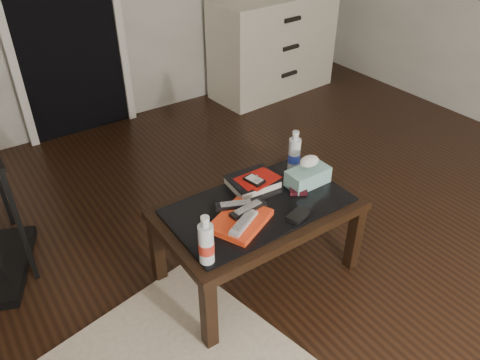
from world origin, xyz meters
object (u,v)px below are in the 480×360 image
at_px(water_bottle_right, 294,151).
at_px(coffee_table, 258,214).
at_px(textbook, 253,182).
at_px(tissue_box, 308,177).
at_px(dresser, 273,46).
at_px(water_bottle_left, 206,239).

bearing_deg(water_bottle_right, coffee_table, -156.89).
relative_size(coffee_table, water_bottle_right, 4.20).
xyz_separation_m(textbook, tissue_box, (0.25, -0.15, 0.02)).
bearing_deg(water_bottle_right, dresser, 54.99).
bearing_deg(textbook, coffee_table, -111.59).
height_order(coffee_table, water_bottle_left, water_bottle_left).
bearing_deg(water_bottle_left, tissue_box, 14.91).
distance_m(coffee_table, tissue_box, 0.34).
relative_size(coffee_table, water_bottle_left, 4.20).
distance_m(textbook, water_bottle_right, 0.29).
xyz_separation_m(dresser, tissue_box, (-1.29, -1.95, 0.06)).
bearing_deg(coffee_table, textbook, 63.92).
distance_m(dresser, water_bottle_left, 2.96).
xyz_separation_m(dresser, water_bottle_right, (-1.26, -1.80, 0.13)).
distance_m(coffee_table, water_bottle_right, 0.42).
xyz_separation_m(water_bottle_right, tissue_box, (-0.03, -0.15, -0.07)).
relative_size(water_bottle_left, water_bottle_right, 1.00).
distance_m(water_bottle_left, tissue_box, 0.77).
bearing_deg(coffee_table, tissue_box, -0.16).
relative_size(dresser, tissue_box, 5.37).
relative_size(textbook, tissue_box, 1.09).
relative_size(coffee_table, dresser, 0.81).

